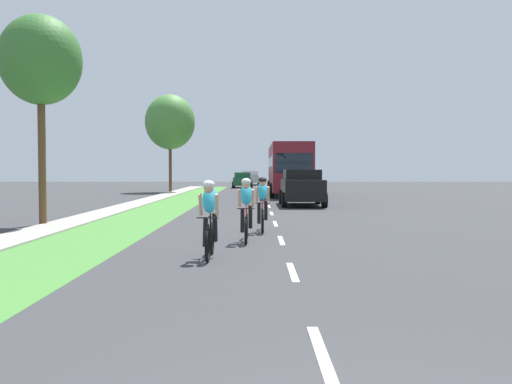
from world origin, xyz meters
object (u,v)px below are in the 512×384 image
at_px(cyclist_lead, 207,218).
at_px(sedan_dark_green, 240,180).
at_px(suv_black, 300,187).
at_px(street_tree_far, 168,122).
at_px(pickup_silver, 248,178).
at_px(cyclist_distant, 260,204).
at_px(bus_maroon, 286,167).
at_px(cyclist_trailing, 244,209).
at_px(street_tree_near, 38,61).

bearing_deg(cyclist_lead, sedan_dark_green, 90.52).
relative_size(suv_black, street_tree_far, 0.61).
xyz_separation_m(suv_black, pickup_silver, (-2.94, 37.23, -0.12)).
bearing_deg(cyclist_distant, sedan_dark_green, 92.22).
height_order(cyclist_lead, bus_maroon, bus_maroon).
relative_size(cyclist_trailing, street_tree_near, 0.26).
relative_size(street_tree_near, street_tree_far, 0.87).
distance_m(suv_black, bus_maroon, 11.10).
bearing_deg(pickup_silver, suv_black, -85.48).
bearing_deg(suv_black, pickup_silver, 94.52).
height_order(cyclist_lead, street_tree_far, street_tree_far).
relative_size(cyclist_lead, sedan_dark_green, 0.40).
bearing_deg(cyclist_lead, bus_maroon, 83.38).
bearing_deg(street_tree_near, cyclist_distant, -15.58).
distance_m(cyclist_lead, sedan_dark_green, 43.87).
relative_size(cyclist_distant, street_tree_near, 0.26).
bearing_deg(street_tree_near, cyclist_lead, -48.56).
bearing_deg(cyclist_trailing, suv_black, 79.71).
distance_m(cyclist_lead, suv_black, 16.75).
xyz_separation_m(cyclist_lead, cyclist_distant, (1.12, 4.78, 0.00)).
bearing_deg(pickup_silver, cyclist_trailing, -89.53).
relative_size(cyclist_lead, pickup_silver, 0.34).
bearing_deg(sedan_dark_green, cyclist_distant, -87.78).
xyz_separation_m(sedan_dark_green, street_tree_near, (-5.57, -37.10, 4.49)).
height_order(street_tree_near, street_tree_far, street_tree_far).
bearing_deg(bus_maroon, suv_black, -89.87).
relative_size(cyclist_lead, cyclist_trailing, 1.00).
bearing_deg(cyclist_distant, bus_maroon, 84.78).
relative_size(cyclist_trailing, sedan_dark_green, 0.40).
bearing_deg(sedan_dark_green, cyclist_trailing, -88.48).
relative_size(cyclist_lead, cyclist_distant, 1.00).
bearing_deg(street_tree_far, cyclist_distant, -76.04).
distance_m(cyclist_trailing, street_tree_far, 31.58).
bearing_deg(cyclist_distant, street_tree_near, 164.42).
distance_m(cyclist_lead, street_tree_near, 10.05).
xyz_separation_m(cyclist_lead, street_tree_far, (-5.91, 33.06, 4.76)).
relative_size(bus_maroon, street_tree_far, 1.49).
height_order(sedan_dark_green, pickup_silver, pickup_silver).
xyz_separation_m(suv_black, street_tree_near, (-9.18, -9.67, 4.31)).
bearing_deg(cyclist_trailing, bus_maroon, 84.28).
relative_size(sedan_dark_green, pickup_silver, 0.84).
bearing_deg(suv_black, cyclist_distant, -100.21).
height_order(cyclist_trailing, street_tree_far, street_tree_far).
bearing_deg(street_tree_far, pickup_silver, 73.30).
distance_m(cyclist_distant, pickup_silver, 48.89).
xyz_separation_m(street_tree_near, street_tree_far, (0.06, 26.30, 0.32)).
height_order(cyclist_trailing, cyclist_distant, same).
height_order(pickup_silver, street_tree_far, street_tree_far).
bearing_deg(cyclist_distant, street_tree_far, 103.96).
distance_m(cyclist_trailing, suv_black, 14.12).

